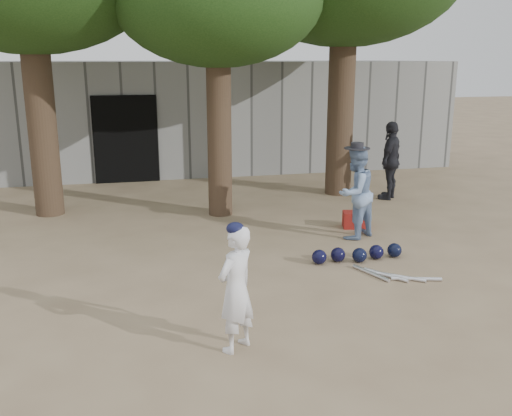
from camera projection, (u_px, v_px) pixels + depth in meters
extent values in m
plane|color=#937C5E|center=(229.00, 298.00, 7.59)|extent=(70.00, 70.00, 0.00)
imported|color=white|center=(236.00, 289.00, 6.09)|extent=(0.61, 0.59, 1.41)
imported|color=#7B96BE|center=(355.00, 193.00, 9.94)|extent=(1.00, 0.94, 1.63)
imported|color=black|center=(391.00, 160.00, 12.73)|extent=(1.01, 1.04, 1.75)
cube|color=#9D2615|center=(354.00, 220.00, 10.71)|extent=(0.49, 0.41, 0.30)
cube|color=gray|center=(172.00, 121.00, 14.74)|extent=(16.00, 0.35, 3.00)
cube|color=black|center=(126.00, 139.00, 14.39)|extent=(1.60, 0.08, 2.20)
cube|color=slate|center=(165.00, 113.00, 17.09)|extent=(16.00, 5.00, 3.00)
sphere|color=black|center=(319.00, 257.00, 8.82)|extent=(0.23, 0.23, 0.23)
sphere|color=black|center=(338.00, 255.00, 8.91)|extent=(0.23, 0.23, 0.23)
sphere|color=black|center=(359.00, 255.00, 8.89)|extent=(0.23, 0.23, 0.23)
sphere|color=black|center=(376.00, 252.00, 9.04)|extent=(0.23, 0.23, 0.23)
sphere|color=black|center=(394.00, 250.00, 9.12)|extent=(0.23, 0.23, 0.23)
cylinder|color=silver|center=(371.00, 273.00, 8.39)|extent=(0.31, 0.69, 0.06)
cylinder|color=silver|center=(386.00, 275.00, 8.32)|extent=(0.46, 0.62, 0.06)
cylinder|color=silver|center=(401.00, 277.00, 8.25)|extent=(0.60, 0.50, 0.06)
cylinder|color=silver|center=(416.00, 279.00, 8.17)|extent=(0.71, 0.25, 0.06)
cylinder|color=brown|center=(37.00, 76.00, 10.98)|extent=(0.56, 0.56, 5.50)
cylinder|color=brown|center=(219.00, 90.00, 11.03)|extent=(0.48, 0.48, 5.00)
cylinder|color=brown|center=(342.00, 67.00, 12.72)|extent=(0.60, 0.60, 5.80)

